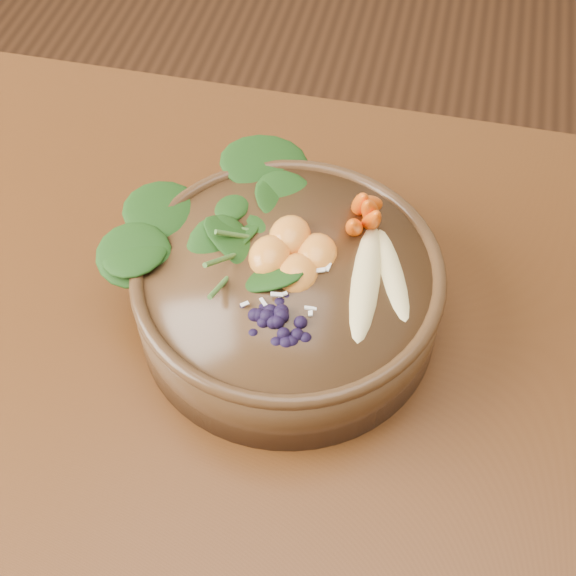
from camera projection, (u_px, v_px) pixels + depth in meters
name	position (u px, v px, depth m)	size (l,w,h in m)	color
dining_table	(376.00, 526.00, 0.70)	(1.60, 0.90, 0.75)	#331C0C
stoneware_bowl	(288.00, 295.00, 0.70)	(0.26, 0.26, 0.07)	#4D311A
kale_heap	(251.00, 201.00, 0.69)	(0.17, 0.15, 0.04)	#1C4013
carrot_cluster	(356.00, 185.00, 0.68)	(0.05, 0.05, 0.07)	#F75A0B
banana_halves	(380.00, 267.00, 0.65)	(0.07, 0.15, 0.03)	#E0CC84
mandarin_cluster	(293.00, 243.00, 0.67)	(0.08, 0.08, 0.03)	orange
blueberry_pile	(280.00, 308.00, 0.62)	(0.12, 0.09, 0.04)	black
coconut_flakes	(287.00, 284.00, 0.66)	(0.08, 0.06, 0.01)	white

